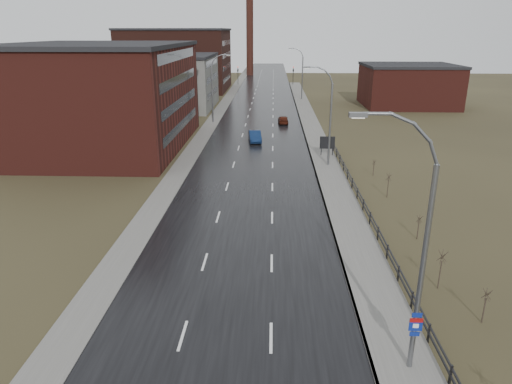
# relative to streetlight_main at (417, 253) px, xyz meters

# --- Properties ---
(road) EXTENTS (14.00, 300.00, 0.06)m
(road) POSITION_rel_streetlight_main_xyz_m (-8.47, 58.00, -6.03)
(road) COLOR black
(road) RESTS_ON ground
(sidewalk_right) EXTENTS (3.20, 180.00, 0.18)m
(sidewalk_right) POSITION_rel_streetlight_main_xyz_m (0.13, 33.00, -5.97)
(sidewalk_right) COLOR #595651
(sidewalk_right) RESTS_ON ground
(curb_right) EXTENTS (0.16, 180.00, 0.18)m
(curb_right) POSITION_rel_streetlight_main_xyz_m (-1.39, 33.00, -5.97)
(curb_right) COLOR slate
(curb_right) RESTS_ON ground
(sidewalk_left) EXTENTS (2.40, 260.00, 0.12)m
(sidewalk_left) POSITION_rel_streetlight_main_xyz_m (-16.67, 58.00, -6.00)
(sidewalk_left) COLOR #595651
(sidewalk_left) RESTS_ON ground
(warehouse_near) EXTENTS (22.44, 28.56, 13.50)m
(warehouse_near) POSITION_rel_streetlight_main_xyz_m (-29.46, 43.00, 0.70)
(warehouse_near) COLOR #471914
(warehouse_near) RESTS_ON ground
(warehouse_mid) EXTENTS (16.32, 20.40, 10.50)m
(warehouse_mid) POSITION_rel_streetlight_main_xyz_m (-26.46, 76.00, -0.80)
(warehouse_mid) COLOR slate
(warehouse_mid) RESTS_ON ground
(warehouse_far) EXTENTS (26.52, 24.48, 15.50)m
(warehouse_far) POSITION_rel_streetlight_main_xyz_m (-31.47, 106.00, 1.70)
(warehouse_far) COLOR #331611
(warehouse_far) RESTS_ON ground
(building_right) EXTENTS (18.36, 16.32, 8.50)m
(building_right) POSITION_rel_streetlight_main_xyz_m (21.83, 80.00, -1.80)
(building_right) COLOR #471914
(building_right) RESTS_ON ground
(smokestack) EXTENTS (2.70, 2.70, 30.70)m
(smokestack) POSITION_rel_streetlight_main_xyz_m (-14.47, 148.00, 9.44)
(smokestack) COLOR #331611
(smokestack) RESTS_ON ground
(streetlight_main) EXTENTS (3.91, 0.29, 12.11)m
(streetlight_main) POSITION_rel_streetlight_main_xyz_m (0.00, 0.00, 0.00)
(streetlight_main) COLOR slate
(streetlight_main) RESTS_ON ground
(streetlight_right_mid) EXTENTS (3.36, 0.28, 11.35)m
(streetlight_right_mid) POSITION_rel_streetlight_main_xyz_m (0.03, 34.00, -0.22)
(streetlight_right_mid) COLOR slate
(streetlight_right_mid) RESTS_ON ground
(streetlight_left) EXTENTS (3.36, 0.28, 11.35)m
(streetlight_left) POSITION_rel_streetlight_main_xyz_m (-16.17, 60.00, -0.22)
(streetlight_left) COLOR slate
(streetlight_left) RESTS_ON ground
(streetlight_right_far) EXTENTS (3.36, 0.28, 11.35)m
(streetlight_right_far) POSITION_rel_streetlight_main_xyz_m (0.03, 88.00, -0.22)
(streetlight_right_far) COLOR slate
(streetlight_right_far) RESTS_ON ground
(guardrail) EXTENTS (0.10, 53.05, 1.10)m
(guardrail) POSITION_rel_streetlight_main_xyz_m (1.83, 16.32, -5.35)
(guardrail) COLOR black
(guardrail) RESTS_ON ground
(shrub_b) EXTENTS (0.49, 0.51, 2.05)m
(shrub_b) POSITION_rel_streetlight_main_xyz_m (5.31, 3.81, -4.97)
(shrub_b) COLOR #382D23
(shrub_b) RESTS_ON ground
(shrub_c) EXTENTS (0.60, 0.64, 2.56)m
(shrub_c) POSITION_rel_streetlight_main_xyz_m (4.10, 7.25, -4.70)
(shrub_c) COLOR #382D23
(shrub_c) RESTS_ON ground
(shrub_d) EXTENTS (0.46, 0.48, 1.90)m
(shrub_d) POSITION_rel_streetlight_main_xyz_m (4.90, 14.35, -5.05)
(shrub_d) COLOR #382D23
(shrub_d) RESTS_ON ground
(shrub_e) EXTENTS (0.56, 0.59, 2.37)m
(shrub_e) POSITION_rel_streetlight_main_xyz_m (4.75, 23.53, -4.80)
(shrub_e) COLOR #382D23
(shrub_e) RESTS_ON ground
(shrub_f) EXTENTS (0.43, 0.45, 1.78)m
(shrub_f) POSITION_rel_streetlight_main_xyz_m (4.85, 30.41, -5.12)
(shrub_f) COLOR #382D23
(shrub_f) RESTS_ON ground
(billboard) EXTENTS (1.87, 0.17, 2.60)m
(billboard) POSITION_rel_streetlight_main_xyz_m (0.63, 38.21, -4.33)
(billboard) COLOR black
(billboard) RESTS_ON ground
(traffic_light_left) EXTENTS (0.58, 2.73, 5.30)m
(traffic_light_left) POSITION_rel_streetlight_main_xyz_m (-16.47, 118.00, -1.46)
(traffic_light_left) COLOR black
(traffic_light_left) RESTS_ON ground
(traffic_light_right) EXTENTS (0.58, 2.73, 5.30)m
(traffic_light_right) POSITION_rel_streetlight_main_xyz_m (-0.47, 118.00, -1.46)
(traffic_light_right) COLOR black
(traffic_light_right) RESTS_ON ground
(car_near) EXTENTS (2.17, 4.85, 1.55)m
(car_near) POSITION_rel_streetlight_main_xyz_m (-8.73, 45.90, -5.29)
(car_near) COLOR #0D1F44
(car_near) RESTS_ON ground
(car_far) EXTENTS (1.78, 4.13, 1.39)m
(car_far) POSITION_rel_streetlight_main_xyz_m (-4.44, 59.41, -5.36)
(car_far) COLOR #44160B
(car_far) RESTS_ON ground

